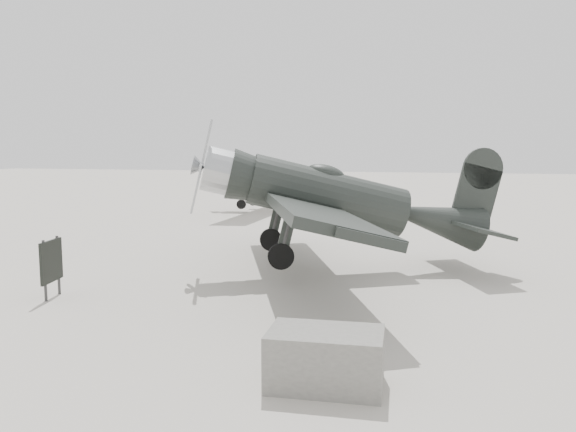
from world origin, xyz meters
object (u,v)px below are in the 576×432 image
Objects in this scene: highwing_monoplane at (270,179)px; equipment_block at (325,359)px; lowwing_monoplane at (341,200)px; sign_board at (51,262)px.

equipment_block is (8.29, -23.57, -1.51)m from highwing_monoplane.
highwing_monoplane reaches higher than equipment_block.
equipment_block is (1.22, -8.06, -1.72)m from lowwing_monoplane.
sign_board is (0.72, -20.23, -1.05)m from highwing_monoplane.
highwing_monoplane is at bearing 80.21° from sign_board.
sign_board is at bearing -88.80° from highwing_monoplane.
lowwing_monoplane is at bearing 24.83° from sign_board.
lowwing_monoplane is 1.14× the size of highwing_monoplane.
highwing_monoplane is at bearing 91.81° from lowwing_monoplane.
equipment_block is at bearing -104.07° from lowwing_monoplane.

